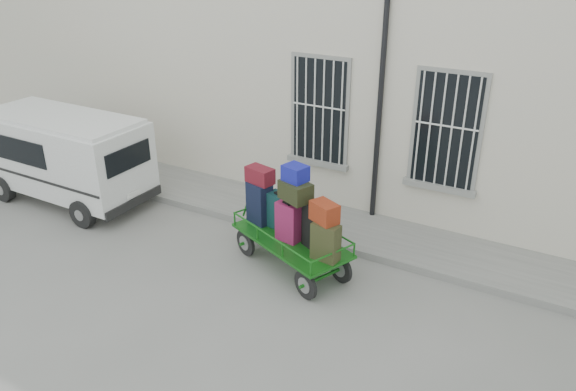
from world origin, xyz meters
The scene contains 5 objects.
ground centered at (0.00, 0.00, 0.00)m, with size 80.00×80.00×0.00m, color slate.
building centered at (0.00, 5.50, 3.00)m, with size 24.00×5.15×6.00m.
sidewalk centered at (0.00, 2.20, 0.07)m, with size 24.00×1.70×0.15m, color slate.
luggage_cart centered at (0.32, 0.44, 0.98)m, with size 2.77×1.88×2.06m.
van centered at (-5.58, 0.49, 1.17)m, with size 4.06×1.86×2.03m.
Camera 1 is at (4.67, -7.40, 5.68)m, focal length 35.00 mm.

